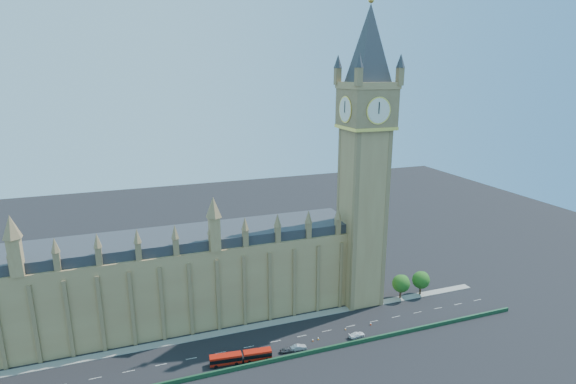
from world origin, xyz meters
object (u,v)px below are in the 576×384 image
object	(u,v)px
red_bus	(241,357)
car_silver	(299,347)
car_grey	(287,350)
car_white	(357,335)

from	to	relation	value
red_bus	car_silver	size ratio (longest dim) A/B	3.72
red_bus	car_grey	world-z (taller)	red_bus
red_bus	car_white	xyz separation A→B (m)	(34.65, 0.10, -0.75)
car_white	car_grey	bearing A→B (deg)	83.54
red_bus	car_grey	xyz separation A→B (m)	(13.12, 0.00, -0.79)
red_bus	car_silver	bearing A→B (deg)	6.06
red_bus	car_white	bearing A→B (deg)	6.24
red_bus	car_white	world-z (taller)	red_bus
red_bus	car_white	size ratio (longest dim) A/B	3.34
car_grey	car_silver	xyz separation A→B (m)	(3.35, -0.00, 0.06)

